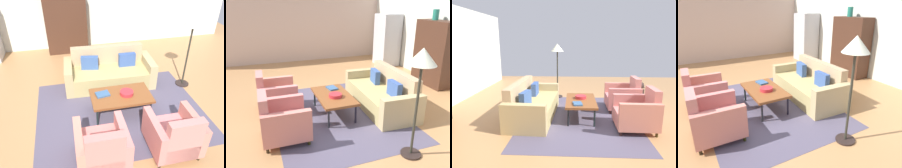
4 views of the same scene
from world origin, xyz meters
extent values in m
plane|color=#B3804F|center=(0.00, 0.00, 0.00)|extent=(11.34, 11.34, 0.00)
cube|color=silver|center=(0.00, 3.72, 1.40)|extent=(9.45, 0.12, 2.80)
cube|color=beige|center=(-4.72, 0.00, 1.40)|extent=(0.12, 7.43, 2.80)
cube|color=#534D61|center=(0.15, 0.12, 0.00)|extent=(3.40, 2.60, 0.01)
cube|color=tan|center=(0.15, 1.17, 0.21)|extent=(1.78, 0.97, 0.42)
cube|color=tan|center=(0.17, 1.53, 0.43)|extent=(1.75, 0.25, 0.86)
cube|color=tan|center=(1.11, 1.13, 0.31)|extent=(0.22, 0.91, 0.62)
cube|color=tan|center=(-0.81, 1.21, 0.31)|extent=(0.22, 0.91, 0.62)
cube|color=#365291|center=(0.61, 1.25, 0.58)|extent=(0.40, 0.13, 0.32)
cube|color=#37558F|center=(-0.29, 1.29, 0.58)|extent=(0.42, 0.19, 0.32)
cylinder|color=black|center=(-0.38, 0.35, 0.19)|extent=(0.04, 0.04, 0.39)
cylinder|color=black|center=(0.68, 0.35, 0.19)|extent=(0.04, 0.04, 0.39)
cylinder|color=black|center=(-0.38, -0.21, 0.19)|extent=(0.04, 0.04, 0.39)
cylinder|color=#242428|center=(0.68, -0.21, 0.19)|extent=(0.04, 0.04, 0.39)
cube|color=brown|center=(0.15, 0.07, 0.41)|extent=(1.20, 0.70, 0.05)
cylinder|color=#301C19|center=(-0.78, -0.68, 0.05)|extent=(0.05, 0.05, 0.10)
cylinder|color=#391B13|center=(-0.10, -0.69, 0.05)|extent=(0.05, 0.05, 0.10)
cylinder|color=#3B2D11|center=(-0.79, -1.36, 0.05)|extent=(0.05, 0.05, 0.10)
cylinder|color=#2B2819|center=(-0.11, -1.37, 0.05)|extent=(0.05, 0.05, 0.10)
cube|color=#CE736C|center=(-0.45, -1.03, 0.25)|extent=(0.57, 0.81, 0.30)
cube|color=#CD756D|center=(-0.45, -1.36, 0.49)|extent=(0.56, 0.15, 0.78)
cube|color=tan|center=(-0.79, -1.02, 0.38)|extent=(0.13, 0.80, 0.56)
cube|color=tan|center=(-0.11, -1.03, 0.38)|extent=(0.13, 0.80, 0.56)
cylinder|color=#382120|center=(0.41, -0.68, 0.05)|extent=(0.05, 0.05, 0.10)
cylinder|color=#2B2C10|center=(1.09, -0.69, 0.05)|extent=(0.05, 0.05, 0.10)
cylinder|color=#33211B|center=(0.41, -1.36, 0.05)|extent=(0.05, 0.05, 0.10)
cylinder|color=black|center=(1.09, -1.37, 0.05)|extent=(0.05, 0.05, 0.10)
cube|color=#CE7576|center=(0.75, -1.03, 0.25)|extent=(0.56, 0.80, 0.30)
cube|color=tan|center=(0.75, -1.36, 0.49)|extent=(0.56, 0.14, 0.78)
cube|color=#CE766F|center=(0.41, -1.02, 0.38)|extent=(0.12, 0.80, 0.56)
cube|color=tan|center=(1.09, -1.03, 0.38)|extent=(0.12, 0.80, 0.56)
cylinder|color=#B92931|center=(0.27, 0.07, 0.47)|extent=(0.27, 0.27, 0.07)
cube|color=#365A85|center=(-0.20, 0.16, 0.46)|extent=(0.29, 0.23, 0.03)
cube|color=#41261A|center=(-0.69, 3.37, 0.90)|extent=(1.20, 0.50, 1.80)
cube|color=#342411|center=(-0.99, 3.62, 0.90)|extent=(0.56, 0.01, 1.51)
cube|color=#341F10|center=(-0.39, 3.62, 0.90)|extent=(0.56, 0.01, 1.51)
cylinder|color=#217561|center=(-0.84, 3.37, 1.94)|extent=(0.17, 0.17, 0.28)
cube|color=#B7BABF|center=(-3.05, 3.27, 0.93)|extent=(0.80, 0.70, 1.85)
cylinder|color=#99999E|center=(-3.00, 3.64, 1.02)|extent=(0.02, 0.02, 0.70)
cylinder|color=black|center=(1.90, 0.77, 0.01)|extent=(0.32, 0.32, 0.03)
cylinder|color=#2C2D23|center=(1.90, 0.77, 0.76)|extent=(0.04, 0.04, 1.45)
cone|color=silver|center=(1.90, 0.77, 1.60)|extent=(0.40, 0.40, 0.24)
camera|label=1|loc=(-0.83, -3.42, 3.08)|focal=36.23mm
camera|label=2|loc=(4.42, -1.37, 2.33)|focal=37.22mm
camera|label=3|loc=(-4.42, 0.24, 1.82)|focal=32.09mm
camera|label=4|loc=(3.87, -1.39, 2.08)|focal=32.04mm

